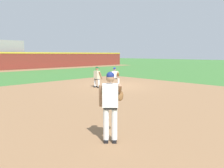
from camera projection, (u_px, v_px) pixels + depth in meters
ground_plane at (113, 85)px, 16.09m from camera, size 160.00×160.00×0.00m
infield_dirt_patch at (113, 100)px, 10.91m from camera, size 18.00×18.00×0.01m
warning_track_strip at (11, 71)px, 30.12m from camera, size 48.00×3.20×0.01m
first_base_bag at (113, 85)px, 16.09m from camera, size 0.38×0.38×0.09m
baseball at (108, 96)px, 11.91m from camera, size 0.07×0.07×0.07m
pitcher at (111, 103)px, 5.62m from camera, size 0.85×0.56×1.86m
first_baseman at (115, 75)px, 16.17m from camera, size 0.74×1.08×1.34m
baserunner at (97, 76)px, 14.95m from camera, size 0.45×0.60×1.46m
outfield_wall at (5, 60)px, 31.33m from camera, size 48.00×0.54×2.60m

